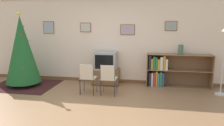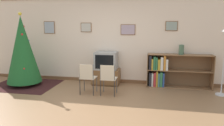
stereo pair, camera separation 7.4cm
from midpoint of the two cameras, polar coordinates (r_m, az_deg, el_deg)
The scene contains 10 objects.
ground_plane at distance 4.95m, azimuth -6.09°, elevation -11.76°, with size 24.00×24.00×0.00m, color #936B47.
wall_back at distance 6.85m, azimuth -0.70°, elevation 6.15°, with size 9.03×0.11×2.70m.
area_rug at distance 7.16m, azimuth -21.44°, elevation -5.36°, with size 1.89×1.57×0.01m.
christmas_tree at distance 6.96m, azimuth -22.03°, elevation 3.24°, with size 1.01×1.01×2.17m.
tv_console at distance 6.71m, azimuth -1.23°, elevation -3.58°, with size 0.82×0.52×0.48m.
television at distance 6.60m, azimuth -1.26°, elevation 0.64°, with size 0.66×0.51×0.53m.
folding_chair_left at distance 5.76m, azimuth -6.07°, elevation -3.61°, with size 0.40×0.40×0.82m.
folding_chair_right at distance 5.63m, azimuth -0.63°, elevation -3.88°, with size 0.40×0.40×0.82m.
bookshelf at distance 6.62m, azimuth 14.52°, elevation -1.94°, with size 1.84×0.36×0.97m.
vase at distance 6.55m, azimuth 17.98°, elevation 3.37°, with size 0.14×0.14×0.28m.
Camera 2 is at (1.39, -4.37, 1.87)m, focal length 35.00 mm.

